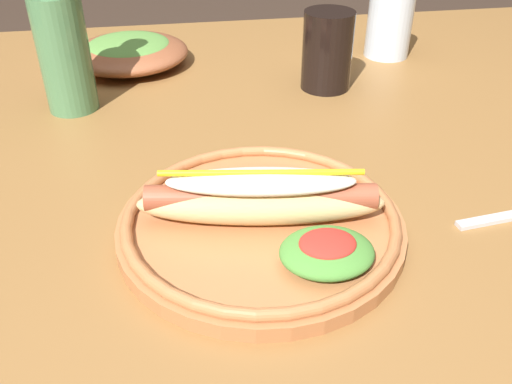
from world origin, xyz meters
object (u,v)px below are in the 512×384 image
object	(u,v)px
hot_dog_plate	(264,218)
glass_bottle	(63,48)
side_bowl	(129,51)
water_cup	(390,23)
soda_cup	(327,51)

from	to	relation	value
hot_dog_plate	glass_bottle	xyz separation A→B (m)	(-0.22, 0.34, 0.07)
hot_dog_plate	side_bowl	distance (m)	0.52
water_cup	glass_bottle	xyz separation A→B (m)	(-0.53, -0.14, 0.03)
hot_dog_plate	water_cup	world-z (taller)	water_cup
water_cup	side_bowl	size ratio (longest dim) A/B	0.58
side_bowl	water_cup	bearing A→B (deg)	-3.04
soda_cup	glass_bottle	bearing A→B (deg)	-177.71
soda_cup	water_cup	xyz separation A→B (m)	(0.15, 0.12, -0.00)
soda_cup	glass_bottle	xyz separation A→B (m)	(-0.38, -0.02, 0.03)
soda_cup	side_bowl	size ratio (longest dim) A/B	0.60
water_cup	glass_bottle	size ratio (longest dim) A/B	0.51
soda_cup	water_cup	size ratio (longest dim) A/B	1.02
hot_dog_plate	glass_bottle	bearing A→B (deg)	123.22
soda_cup	side_bowl	bearing A→B (deg)	154.41
hot_dog_plate	soda_cup	distance (m)	0.39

